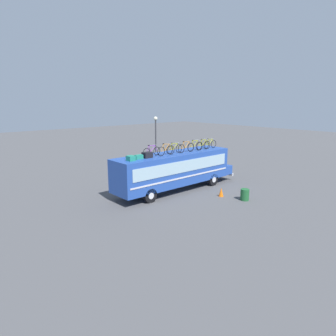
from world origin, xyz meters
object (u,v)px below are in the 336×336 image
at_px(rooftop_bicycle_2, 166,150).
at_px(street_lamp, 156,136).
at_px(rooftop_bicycle_7, 210,144).
at_px(luggage_bag_3, 147,155).
at_px(rooftop_bicycle_1, 152,151).
at_px(rooftop_bicycle_5, 195,146).
at_px(bus, 175,169).
at_px(rooftop_bicycle_4, 186,147).
at_px(luggage_bag_1, 131,158).
at_px(rooftop_bicycle_3, 174,149).
at_px(trash_bin, 245,195).
at_px(rooftop_bicycle_6, 203,145).
at_px(luggage_bag_2, 139,157).
at_px(traffic_cone, 221,192).

height_order(rooftop_bicycle_2, street_lamp, street_lamp).
bearing_deg(street_lamp, rooftop_bicycle_7, -84.30).
bearing_deg(luggage_bag_3, rooftop_bicycle_1, 29.72).
distance_m(rooftop_bicycle_2, rooftop_bicycle_5, 3.23).
relative_size(bus, rooftop_bicycle_4, 6.53).
bearing_deg(rooftop_bicycle_1, luggage_bag_3, -150.28).
relative_size(bus, rooftop_bicycle_7, 7.05).
bearing_deg(luggage_bag_3, rooftop_bicycle_5, -1.21).
bearing_deg(luggage_bag_1, rooftop_bicycle_2, -0.19).
distance_m(luggage_bag_3, rooftop_bicycle_3, 2.83).
bearing_deg(rooftop_bicycle_2, rooftop_bicycle_1, 149.64).
bearing_deg(rooftop_bicycle_4, rooftop_bicycle_5, 2.22).
relative_size(rooftop_bicycle_3, street_lamp, 0.30).
bearing_deg(rooftop_bicycle_2, trash_bin, -55.98).
bearing_deg(rooftop_bicycle_1, rooftop_bicycle_5, -7.30).
bearing_deg(rooftop_bicycle_4, luggage_bag_3, 177.85).
height_order(rooftop_bicycle_6, rooftop_bicycle_7, rooftop_bicycle_6).
xyz_separation_m(rooftop_bicycle_3, rooftop_bicycle_4, (1.07, -0.27, 0.02)).
relative_size(rooftop_bicycle_4, trash_bin, 2.12).
distance_m(luggage_bag_3, rooftop_bicycle_4, 3.90).
height_order(rooftop_bicycle_5, street_lamp, street_lamp).
xyz_separation_m(rooftop_bicycle_1, rooftop_bicycle_7, (6.21, -0.46, 0.01)).
bearing_deg(rooftop_bicycle_2, luggage_bag_2, 177.04).
bearing_deg(rooftop_bicycle_6, luggage_bag_1, 179.68).
bearing_deg(rooftop_bicycle_1, luggage_bag_1, -166.55).
bearing_deg(rooftop_bicycle_4, rooftop_bicycle_3, 165.85).
height_order(bus, luggage_bag_1, luggage_bag_1).
bearing_deg(rooftop_bicycle_6, trash_bin, -99.67).
xyz_separation_m(rooftop_bicycle_3, rooftop_bicycle_5, (2.14, -0.23, 0.02)).
height_order(rooftop_bicycle_4, traffic_cone, rooftop_bicycle_4).
relative_size(rooftop_bicycle_6, trash_bin, 1.97).
bearing_deg(rooftop_bicycle_3, rooftop_bicycle_6, -5.21).
relative_size(luggage_bag_2, street_lamp, 0.11).
xyz_separation_m(rooftop_bicycle_2, street_lamp, (4.57, 6.87, 0.14)).
xyz_separation_m(rooftop_bicycle_2, rooftop_bicycle_6, (4.25, -0.03, -0.01)).
xyz_separation_m(rooftop_bicycle_5, traffic_cone, (-0.44, -3.32, -3.19)).
distance_m(luggage_bag_1, rooftop_bicycle_3, 4.40).
bearing_deg(rooftop_bicycle_6, street_lamp, 87.36).
bearing_deg(luggage_bag_1, rooftop_bicycle_7, 0.66).
height_order(bus, luggage_bag_2, luggage_bag_2).
bearing_deg(rooftop_bicycle_6, rooftop_bicycle_1, 173.47).
xyz_separation_m(rooftop_bicycle_2, rooftop_bicycle_5, (3.23, 0.03, -0.00)).
xyz_separation_m(luggage_bag_1, rooftop_bicycle_2, (3.29, -0.01, 0.22)).
bearing_deg(trash_bin, luggage_bag_2, 138.91).
distance_m(rooftop_bicycle_1, rooftop_bicycle_4, 3.19).
height_order(luggage_bag_2, rooftop_bicycle_3, rooftop_bicycle_3).
distance_m(rooftop_bicycle_1, street_lamp, 8.39).
xyz_separation_m(rooftop_bicycle_6, rooftop_bicycle_7, (0.99, 0.14, -0.02)).
distance_m(luggage_bag_2, rooftop_bicycle_4, 4.70).
bearing_deg(luggage_bag_2, rooftop_bicycle_6, -1.36).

